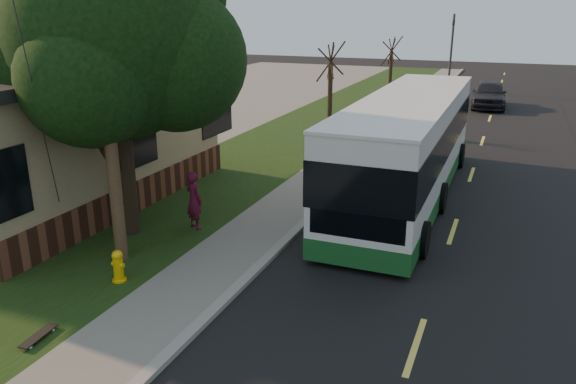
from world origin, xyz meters
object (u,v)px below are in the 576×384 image
(bare_tree_near, at_px, (330,86))
(fire_hydrant, at_px, (118,266))
(skateboard_main, at_px, (39,336))
(utility_pole, at_px, (103,69))
(distant_car, at_px, (489,94))
(traffic_signal, at_px, (451,48))
(leafy_tree, at_px, (117,39))
(skateboarder, at_px, (194,200))
(bare_tree_far, at_px, (391,67))
(transit_bus, at_px, (408,145))
(dumpster, at_px, (114,150))

(bare_tree_near, bearing_deg, fire_hydrant, -87.14)
(bare_tree_near, relative_size, skateboard_main, 4.93)
(utility_pole, bearing_deg, distant_car, 75.47)
(utility_pole, relative_size, traffic_signal, 1.65)
(leafy_tree, relative_size, skateboarder, 4.80)
(distant_car, bearing_deg, traffic_signal, 114.43)
(distant_car, bearing_deg, bare_tree_far, 159.39)
(leafy_tree, bearing_deg, skateboard_main, -71.92)
(transit_bus, relative_size, skateboarder, 7.51)
(utility_pole, xyz_separation_m, skateboarder, (0.63, 2.41, -3.75))
(skateboarder, bearing_deg, bare_tree_far, -66.06)
(transit_bus, height_order, distant_car, transit_bus)
(skateboarder, bearing_deg, bare_tree_near, -63.52)
(dumpster, bearing_deg, skateboarder, -35.08)
(fire_hydrant, bearing_deg, leafy_tree, 120.67)
(transit_bus, bearing_deg, skateboarder, -134.02)
(traffic_signal, height_order, distant_car, traffic_signal)
(traffic_signal, bearing_deg, transit_bus, -86.23)
(skateboarder, height_order, dumpster, skateboarder)
(fire_hydrant, distance_m, leafy_tree, 5.65)
(transit_bus, bearing_deg, fire_hydrant, -119.57)
(bare_tree_far, bearing_deg, leafy_tree, -92.45)
(bare_tree_far, bearing_deg, transit_bus, -76.48)
(leafy_tree, height_order, skateboard_main, leafy_tree)
(bare_tree_near, bearing_deg, leafy_tree, -92.50)
(bare_tree_near, xyz_separation_m, distant_car, (7.15, 9.86, -1.32))
(fire_hydrant, bearing_deg, traffic_signal, 84.79)
(fire_hydrant, height_order, leafy_tree, leafy_tree)
(leafy_tree, relative_size, distant_car, 1.60)
(distant_car, bearing_deg, bare_tree_near, -128.73)
(dumpster, bearing_deg, distant_car, 58.25)
(transit_bus, bearing_deg, utility_pole, -126.42)
(traffic_signal, distance_m, dumpster, 27.99)
(skateboarder, xyz_separation_m, distant_car, (6.33, 24.45, -0.05))
(leafy_tree, height_order, traffic_signal, leafy_tree)
(transit_bus, distance_m, dumpster, 11.07)
(utility_pole, distance_m, skateboard_main, 5.74)
(traffic_signal, height_order, skateboard_main, traffic_signal)
(traffic_signal, xyz_separation_m, distant_car, (3.15, -6.14, -2.33))
(leafy_tree, height_order, skateboarder, leafy_tree)
(bare_tree_near, height_order, skateboard_main, bare_tree_near)
(leafy_tree, height_order, dumpster, leafy_tree)
(fire_hydrant, relative_size, transit_bus, 0.06)
(traffic_signal, bearing_deg, skateboard_main, -94.70)
(fire_hydrant, bearing_deg, distant_car, 77.35)
(skateboard_main, bearing_deg, transit_bus, 66.74)
(leafy_tree, bearing_deg, dumpster, 132.46)
(dumpster, bearing_deg, leafy_tree, -47.54)
(bare_tree_near, relative_size, dumpster, 2.26)
(utility_pole, bearing_deg, bare_tree_far, 89.40)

